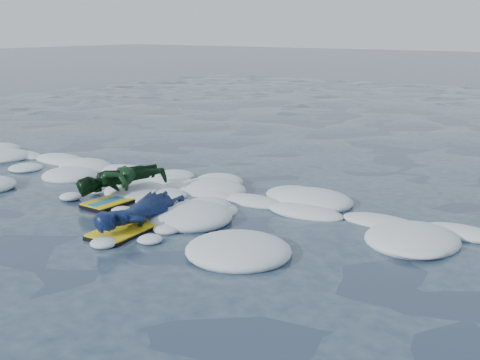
{
  "coord_description": "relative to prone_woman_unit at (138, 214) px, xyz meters",
  "views": [
    {
      "loc": [
        5.14,
        -5.56,
        2.5
      ],
      "look_at": [
        0.07,
        1.6,
        0.26
      ],
      "focal_mm": 45.0,
      "sensor_mm": 36.0,
      "label": 1
    }
  ],
  "objects": [
    {
      "name": "ground",
      "position": [
        0.12,
        0.37,
        -0.2
      ],
      "size": [
        120.0,
        120.0,
        0.0
      ],
      "primitive_type": "plane",
      "color": "#1A273F",
      "rests_on": "ground"
    },
    {
      "name": "foam_band",
      "position": [
        0.12,
        1.4,
        -0.2
      ],
      "size": [
        12.0,
        3.1,
        0.3
      ],
      "primitive_type": null,
      "color": "white",
      "rests_on": "ground"
    },
    {
      "name": "prone_woman_unit",
      "position": [
        0.0,
        0.0,
        0.0
      ],
      "size": [
        0.66,
        1.53,
        0.38
      ],
      "rotation": [
        0.0,
        0.0,
        1.67
      ],
      "color": "black",
      "rests_on": "ground"
    },
    {
      "name": "prone_child_unit",
      "position": [
        -1.08,
        0.75,
        0.07
      ],
      "size": [
        1.09,
        1.45,
        0.51
      ],
      "rotation": [
        0.0,
        0.0,
        1.56
      ],
      "color": "black",
      "rests_on": "ground"
    }
  ]
}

